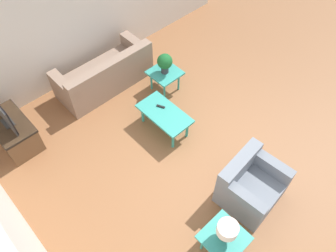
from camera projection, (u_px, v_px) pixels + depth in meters
The scene contains 13 objects.
ground_plane at pixel (195, 143), 6.02m from camera, with size 14.00×14.00×0.00m, color #8E5B38.
wall_back at pixel (14, 227), 3.66m from camera, with size 7.20×0.12×2.70m.
wall_right at pixel (86, 9), 6.33m from camera, with size 0.12×7.20×2.70m.
sofa at pixel (105, 75), 6.70m from camera, with size 0.84×1.97×0.81m.
armchair at pixel (250, 185), 5.12m from camera, with size 0.88×0.97×0.82m.
coffee_table at pixel (164, 115), 5.92m from camera, with size 1.02×0.54×0.45m.
side_table_plant at pixel (165, 74), 6.55m from camera, with size 0.58×0.58×0.48m.
side_table_lamp at pixel (224, 239), 4.52m from camera, with size 0.58×0.58×0.48m.
tv_stand_chest at pixel (14, 132), 5.81m from camera, with size 1.00×0.58×0.55m.
television at pixel (1, 113), 5.39m from camera, with size 0.78×0.16×0.56m.
potted_plant at pixel (165, 62), 6.30m from camera, with size 0.30×0.30×0.43m.
table_lamp at pixel (227, 230), 4.26m from camera, with size 0.29×0.29×0.38m.
remote_control at pixel (161, 106), 5.96m from camera, with size 0.16×0.10×0.02m.
Camera 1 is at (-2.18, 2.74, 4.93)m, focal length 35.00 mm.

